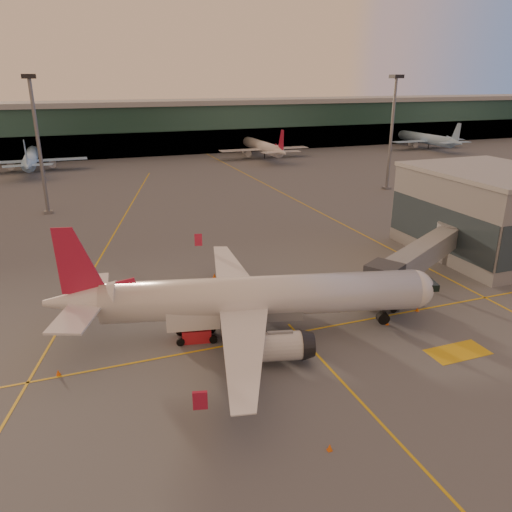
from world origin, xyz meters
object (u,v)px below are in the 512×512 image
object	(u,v)px
catering_truck	(194,319)
pushback_tug	(395,297)
main_airplane	(250,299)
gpu_cart	(368,300)

from	to	relation	value
catering_truck	pushback_tug	distance (m)	24.10
catering_truck	pushback_tug	world-z (taller)	catering_truck
main_airplane	catering_truck	size ratio (longest dim) A/B	7.04
catering_truck	gpu_cart	bearing A→B (deg)	13.54
main_airplane	gpu_cart	world-z (taller)	main_airplane
main_airplane	gpu_cart	xyz separation A→B (m)	(15.18, 1.52, -3.31)
main_airplane	catering_truck	xyz separation A→B (m)	(-5.71, 0.68, -1.59)
catering_truck	pushback_tug	size ratio (longest dim) A/B	1.30
gpu_cart	pushback_tug	distance (m)	3.25
main_airplane	pushback_tug	distance (m)	18.63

